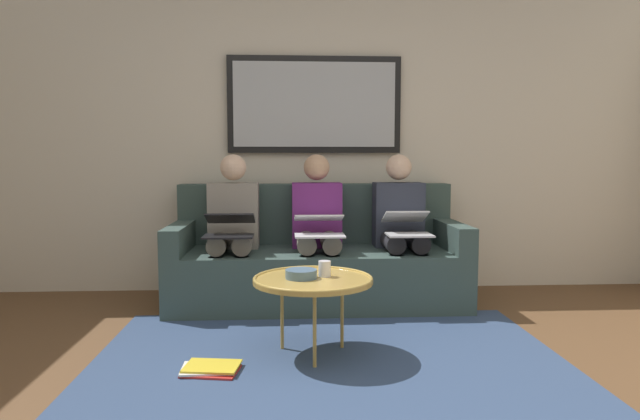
{
  "coord_description": "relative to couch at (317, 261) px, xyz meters",
  "views": [
    {
      "loc": [
        0.22,
        2.21,
        1.11
      ],
      "look_at": [
        0.0,
        -1.7,
        0.75
      ],
      "focal_mm": 31.69,
      "sensor_mm": 36.0,
      "label": 1
    }
  ],
  "objects": [
    {
      "name": "magazine_stack",
      "position": [
        0.63,
        1.45,
        -0.29
      ],
      "size": [
        0.31,
        0.26,
        0.03
      ],
      "color": "red",
      "rests_on": "ground_plane"
    },
    {
      "name": "bowl",
      "position": [
        0.15,
        1.22,
        0.15
      ],
      "size": [
        0.18,
        0.18,
        0.05
      ],
      "primitive_type": "cylinder",
      "color": "slate",
      "rests_on": "coffee_table"
    },
    {
      "name": "couch",
      "position": [
        0.0,
        0.0,
        0.0
      ],
      "size": [
        2.2,
        0.9,
        0.9
      ],
      "color": "#384C47",
      "rests_on": "ground_plane"
    },
    {
      "name": "area_rug",
      "position": [
        0.0,
        1.27,
        -0.31
      ],
      "size": [
        2.6,
        1.8,
        0.01
      ],
      "primitive_type": "cube",
      "color": "#33476B",
      "rests_on": "ground_plane"
    },
    {
      "name": "laptop_black",
      "position": [
        0.64,
        0.3,
        0.32
      ],
      "size": [
        0.35,
        0.37,
        0.16
      ],
      "color": "black"
    },
    {
      "name": "coffee_table",
      "position": [
        0.09,
        1.22,
        0.12
      ],
      "size": [
        0.67,
        0.67,
        0.45
      ],
      "color": "tan",
      "rests_on": "ground_plane"
    },
    {
      "name": "laptop_white",
      "position": [
        0.0,
        0.31,
        0.32
      ],
      "size": [
        0.35,
        0.35,
        0.15
      ],
      "color": "white"
    },
    {
      "name": "person_right",
      "position": [
        0.64,
        0.07,
        0.3
      ],
      "size": [
        0.38,
        0.58,
        1.14
      ],
      "color": "gray",
      "rests_on": "couch"
    },
    {
      "name": "person_left",
      "position": [
        -0.64,
        0.07,
        0.3
      ],
      "size": [
        0.38,
        0.58,
        1.14
      ],
      "color": "#2D3342",
      "rests_on": "couch"
    },
    {
      "name": "cup",
      "position": [
        0.02,
        1.17,
        0.17
      ],
      "size": [
        0.07,
        0.07,
        0.09
      ],
      "primitive_type": "cylinder",
      "color": "silver",
      "rests_on": "coffee_table"
    },
    {
      "name": "wall_rear",
      "position": [
        0.0,
        -0.48,
        0.99
      ],
      "size": [
        6.0,
        0.12,
        2.6
      ],
      "primitive_type": "cube",
      "color": "beige",
      "rests_on": "ground_plane"
    },
    {
      "name": "laptop_silver",
      "position": [
        -0.64,
        0.3,
        0.32
      ],
      "size": [
        0.32,
        0.39,
        0.17
      ],
      "color": "silver"
    },
    {
      "name": "person_middle",
      "position": [
        0.0,
        0.07,
        0.3
      ],
      "size": [
        0.38,
        0.58,
        1.14
      ],
      "color": "#66236B",
      "rests_on": "couch"
    },
    {
      "name": "framed_mirror",
      "position": [
        0.0,
        -0.39,
        1.24
      ],
      "size": [
        1.43,
        0.05,
        0.79
      ],
      "color": "black"
    }
  ]
}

